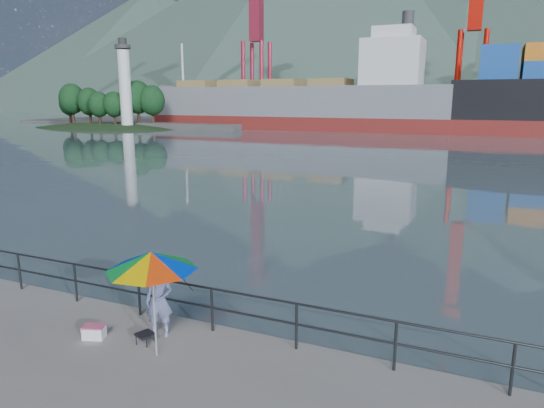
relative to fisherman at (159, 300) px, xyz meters
The scene contains 10 objects.
harbor_water 128.94m from the fisherman, 90.91° to the left, with size 500.00×280.00×0.00m, color #4B6067.
far_dock 92.27m from the fisherman, 85.06° to the left, with size 200.00×40.00×0.40m, color #514F4C.
guardrail 2.16m from the fisherman, 163.11° to the left, with size 22.00×0.06×1.03m.
lighthouse_islet 83.44m from the fisherman, 133.11° to the left, with size 48.00×26.40×19.20m.
fisherman is the anchor object (origin of this frame).
beach_umbrella 1.48m from the fisherman, 58.93° to the right, with size 2.20×2.20×2.19m.
folding_stool 0.82m from the fisherman, 98.21° to the right, with size 0.45×0.45×0.23m.
cooler_bag 1.57m from the fisherman, 150.51° to the right, with size 0.44×0.30×0.26m, color white.
fishing_rod 1.31m from the fisherman, 92.83° to the left, with size 0.02×0.02×2.29m, color black.
bulk_carrier 75.64m from the fisherman, 107.80° to the left, with size 52.85×9.15×14.50m.
Camera 1 is at (8.22, -6.90, 5.09)m, focal length 32.00 mm.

